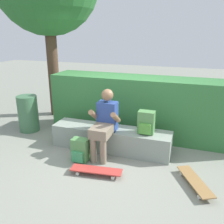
{
  "coord_description": "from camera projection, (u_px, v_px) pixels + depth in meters",
  "views": [
    {
      "loc": [
        1.39,
        -3.55,
        2.12
      ],
      "look_at": [
        0.02,
        0.34,
        0.74
      ],
      "focal_mm": 38.95,
      "sensor_mm": 36.0,
      "label": 1
    }
  ],
  "objects": [
    {
      "name": "ground_plane",
      "position": [
        104.0,
        157.0,
        4.28
      ],
      "size": [
        24.0,
        24.0,
        0.0
      ],
      "primitive_type": "plane",
      "color": "gray"
    },
    {
      "name": "bench_main",
      "position": [
        111.0,
        139.0,
        4.53
      ],
      "size": [
        2.21,
        0.49,
        0.42
      ],
      "color": "gray",
      "rests_on": "ground"
    },
    {
      "name": "person_skater",
      "position": [
        105.0,
        122.0,
        4.21
      ],
      "size": [
        0.49,
        0.62,
        1.17
      ],
      "color": "#2D4793",
      "rests_on": "ground"
    },
    {
      "name": "skateboard_near_person",
      "position": [
        96.0,
        170.0,
        3.75
      ],
      "size": [
        0.82,
        0.3,
        0.09
      ],
      "color": "#BC3833",
      "rests_on": "ground"
    },
    {
      "name": "skateboard_beside_bench",
      "position": [
        195.0,
        181.0,
        3.48
      ],
      "size": [
        0.56,
        0.8,
        0.09
      ],
      "color": "olive",
      "rests_on": "ground"
    },
    {
      "name": "backpack_on_bench",
      "position": [
        146.0,
        123.0,
        4.18
      ],
      "size": [
        0.28,
        0.23,
        0.4
      ],
      "color": "#51894C",
      "rests_on": "bench_main"
    },
    {
      "name": "backpack_on_ground",
      "position": [
        80.0,
        150.0,
        4.12
      ],
      "size": [
        0.28,
        0.23,
        0.4
      ],
      "color": "#51894C",
      "rests_on": "ground"
    },
    {
      "name": "hedge_row",
      "position": [
        146.0,
        107.0,
        5.03
      ],
      "size": [
        4.01,
        0.74,
        1.24
      ],
      "color": "#347239",
      "rests_on": "ground"
    },
    {
      "name": "trash_bin",
      "position": [
        28.0,
        113.0,
        5.33
      ],
      "size": [
        0.43,
        0.43,
        0.79
      ],
      "color": "#3D6B47",
      "rests_on": "ground"
    }
  ]
}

